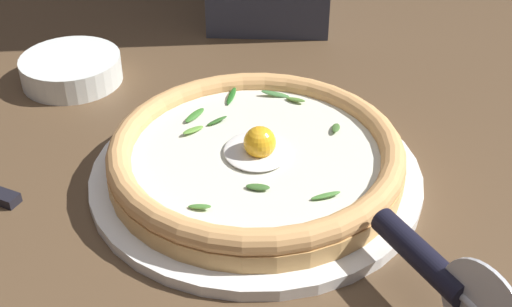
% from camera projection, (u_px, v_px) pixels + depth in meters
% --- Properties ---
extents(ground_plane, '(2.40, 2.40, 0.03)m').
position_uv_depth(ground_plane, '(231.00, 204.00, 0.67)').
color(ground_plane, brown).
rests_on(ground_plane, ground).
extents(pizza_plate, '(0.33, 0.33, 0.01)m').
position_uv_depth(pizza_plate, '(256.00, 175.00, 0.68)').
color(pizza_plate, white).
rests_on(pizza_plate, ground).
extents(pizza, '(0.29, 0.29, 0.05)m').
position_uv_depth(pizza, '(256.00, 155.00, 0.66)').
color(pizza, '#DEAA64').
rests_on(pizza, pizza_plate).
extents(side_bowl, '(0.12, 0.12, 0.03)m').
position_uv_depth(side_bowl, '(71.00, 69.00, 0.84)').
color(side_bowl, white).
rests_on(side_bowl, ground).
extents(pizza_cutter, '(0.15, 0.07, 0.08)m').
position_uv_depth(pizza_cutter, '(439.00, 273.00, 0.52)').
color(pizza_cutter, silver).
rests_on(pizza_cutter, ground).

